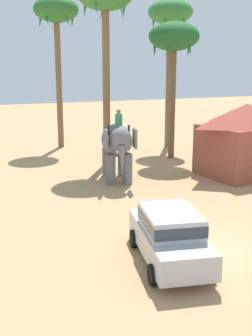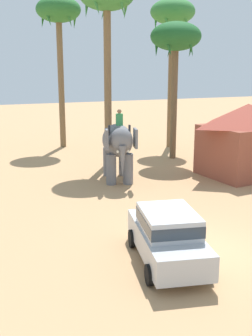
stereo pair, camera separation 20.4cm
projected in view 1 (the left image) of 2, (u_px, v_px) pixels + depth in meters
ground_plane at (198, 251)px, 13.60m from camera, size 120.00×120.00×0.00m
car_sedan_foreground at (170, 234)px, 12.61m from camera, size 2.63×4.39×1.70m
elephant_with_mahout at (117, 144)px, 21.64m from camera, size 2.49×4.02×3.88m
palm_tree_behind_elephant at (170, 18)px, 29.47m from camera, size 3.20×3.20×10.69m
palm_tree_near_hut at (56, 16)px, 29.34m from camera, size 3.20×3.20×10.84m
palm_tree_left_of_road at (174, 41)px, 25.93m from camera, size 3.20×3.20×8.72m
palm_tree_far_back at (105, 3)px, 23.55m from camera, size 3.20×3.20×10.87m
roadside_hut at (245, 138)px, 22.86m from camera, size 5.25×4.50×4.00m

